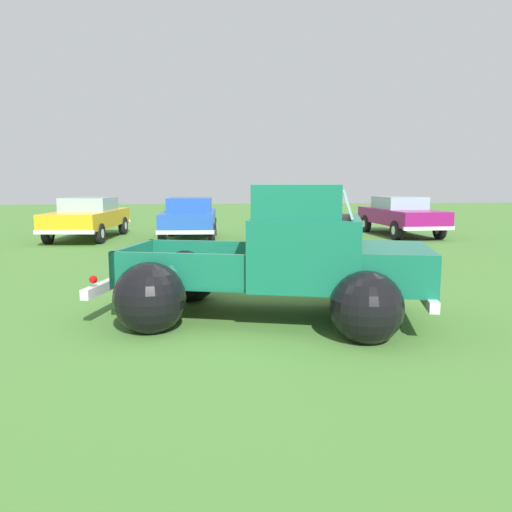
{
  "coord_description": "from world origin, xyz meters",
  "views": [
    {
      "loc": [
        -0.78,
        -7.14,
        1.95
      ],
      "look_at": [
        0.0,
        0.8,
        0.78
      ],
      "focal_mm": 35.42,
      "sensor_mm": 36.0,
      "label": 1
    }
  ],
  "objects_px": {
    "spectator_1": "(331,219)",
    "lane_cone_0": "(206,265)",
    "show_car_3": "(400,214)",
    "show_car_1": "(190,217)",
    "lane_cone_1": "(227,264)",
    "show_car_2": "(304,216)",
    "spectator_0": "(308,218)",
    "show_car_0": "(88,216)",
    "vintage_pickup_truck": "(288,267)"
  },
  "relations": [
    {
      "from": "vintage_pickup_truck",
      "to": "spectator_1",
      "type": "distance_m",
      "value": 6.63
    },
    {
      "from": "spectator_1",
      "to": "lane_cone_1",
      "type": "xyz_separation_m",
      "value": [
        -2.94,
        -3.19,
        -0.67
      ]
    },
    {
      "from": "show_car_1",
      "to": "show_car_2",
      "type": "height_order",
      "value": "same"
    },
    {
      "from": "show_car_2",
      "to": "spectator_1",
      "type": "xyz_separation_m",
      "value": [
        -0.07,
        -4.17,
        0.2
      ]
    },
    {
      "from": "show_car_3",
      "to": "lane_cone_0",
      "type": "xyz_separation_m",
      "value": [
        -7.21,
        -8.11,
        -0.47
      ]
    },
    {
      "from": "vintage_pickup_truck",
      "to": "show_car_0",
      "type": "xyz_separation_m",
      "value": [
        -5.27,
        11.07,
        0.03
      ]
    },
    {
      "from": "show_car_1",
      "to": "lane_cone_1",
      "type": "bearing_deg",
      "value": 9.67
    },
    {
      "from": "show_car_1",
      "to": "show_car_2",
      "type": "xyz_separation_m",
      "value": [
        4.0,
        -0.05,
        0.01
      ]
    },
    {
      "from": "show_car_0",
      "to": "show_car_3",
      "type": "relative_size",
      "value": 1.05
    },
    {
      "from": "spectator_1",
      "to": "vintage_pickup_truck",
      "type": "bearing_deg",
      "value": 174.32
    },
    {
      "from": "show_car_2",
      "to": "spectator_0",
      "type": "height_order",
      "value": "spectator_0"
    },
    {
      "from": "vintage_pickup_truck",
      "to": "lane_cone_1",
      "type": "bearing_deg",
      "value": 118.51
    },
    {
      "from": "show_car_1",
      "to": "spectator_1",
      "type": "bearing_deg",
      "value": 44.97
    },
    {
      "from": "show_car_2",
      "to": "show_car_3",
      "type": "relative_size",
      "value": 1.04
    },
    {
      "from": "vintage_pickup_truck",
      "to": "show_car_2",
      "type": "xyz_separation_m",
      "value": [
        2.26,
        10.43,
        0.03
      ]
    },
    {
      "from": "spectator_1",
      "to": "lane_cone_0",
      "type": "bearing_deg",
      "value": 147.43
    },
    {
      "from": "vintage_pickup_truck",
      "to": "lane_cone_0",
      "type": "relative_size",
      "value": 7.86
    },
    {
      "from": "vintage_pickup_truck",
      "to": "show_car_0",
      "type": "distance_m",
      "value": 12.26
    },
    {
      "from": "show_car_0",
      "to": "lane_cone_0",
      "type": "relative_size",
      "value": 7.66
    },
    {
      "from": "vintage_pickup_truck",
      "to": "show_car_1",
      "type": "relative_size",
      "value": 1.15
    },
    {
      "from": "show_car_3",
      "to": "show_car_1",
      "type": "bearing_deg",
      "value": -88.05
    },
    {
      "from": "spectator_1",
      "to": "show_car_2",
      "type": "bearing_deg",
      "value": 12.57
    },
    {
      "from": "show_car_3",
      "to": "show_car_0",
      "type": "bearing_deg",
      "value": -92.55
    },
    {
      "from": "vintage_pickup_truck",
      "to": "show_car_1",
      "type": "distance_m",
      "value": 10.62
    },
    {
      "from": "lane_cone_0",
      "to": "lane_cone_1",
      "type": "relative_size",
      "value": 1.0
    },
    {
      "from": "show_car_2",
      "to": "spectator_1",
      "type": "bearing_deg",
      "value": 10.6
    },
    {
      "from": "show_car_2",
      "to": "lane_cone_0",
      "type": "relative_size",
      "value": 7.58
    },
    {
      "from": "show_car_3",
      "to": "spectator_0",
      "type": "height_order",
      "value": "spectator_0"
    },
    {
      "from": "lane_cone_0",
      "to": "spectator_0",
      "type": "bearing_deg",
      "value": 45.65
    },
    {
      "from": "show_car_1",
      "to": "lane_cone_1",
      "type": "relative_size",
      "value": 6.81
    },
    {
      "from": "show_car_1",
      "to": "lane_cone_0",
      "type": "bearing_deg",
      "value": 6.36
    },
    {
      "from": "vintage_pickup_truck",
      "to": "show_car_3",
      "type": "xyz_separation_m",
      "value": [
        6.03,
        11.13,
        0.02
      ]
    },
    {
      "from": "vintage_pickup_truck",
      "to": "show_car_2",
      "type": "relative_size",
      "value": 1.04
    },
    {
      "from": "vintage_pickup_truck",
      "to": "lane_cone_0",
      "type": "distance_m",
      "value": 3.27
    },
    {
      "from": "show_car_1",
      "to": "lane_cone_1",
      "type": "xyz_separation_m",
      "value": [
        0.98,
        -7.41,
        -0.47
      ]
    },
    {
      "from": "show_car_1",
      "to": "lane_cone_1",
      "type": "distance_m",
      "value": 7.49
    },
    {
      "from": "lane_cone_0",
      "to": "lane_cone_1",
      "type": "height_order",
      "value": "same"
    },
    {
      "from": "spectator_0",
      "to": "show_car_0",
      "type": "bearing_deg",
      "value": -40.53
    },
    {
      "from": "vintage_pickup_truck",
      "to": "spectator_0",
      "type": "height_order",
      "value": "vintage_pickup_truck"
    },
    {
      "from": "vintage_pickup_truck",
      "to": "spectator_1",
      "type": "relative_size",
      "value": 2.88
    },
    {
      "from": "show_car_0",
      "to": "lane_cone_0",
      "type": "height_order",
      "value": "show_car_0"
    },
    {
      "from": "spectator_0",
      "to": "lane_cone_1",
      "type": "bearing_deg",
      "value": 48.35
    },
    {
      "from": "lane_cone_1",
      "to": "spectator_1",
      "type": "bearing_deg",
      "value": 47.33
    },
    {
      "from": "show_car_3",
      "to": "lane_cone_1",
      "type": "height_order",
      "value": "show_car_3"
    },
    {
      "from": "show_car_0",
      "to": "show_car_2",
      "type": "height_order",
      "value": "same"
    },
    {
      "from": "show_car_1",
      "to": "spectator_0",
      "type": "distance_m",
      "value": 5.74
    },
    {
      "from": "spectator_1",
      "to": "show_car_3",
      "type": "bearing_deg",
      "value": -24.63
    },
    {
      "from": "vintage_pickup_truck",
      "to": "lane_cone_0",
      "type": "height_order",
      "value": "vintage_pickup_truck"
    },
    {
      "from": "spectator_0",
      "to": "lane_cone_1",
      "type": "distance_m",
      "value": 3.51
    },
    {
      "from": "show_car_0",
      "to": "show_car_1",
      "type": "distance_m",
      "value": 3.58
    }
  ]
}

